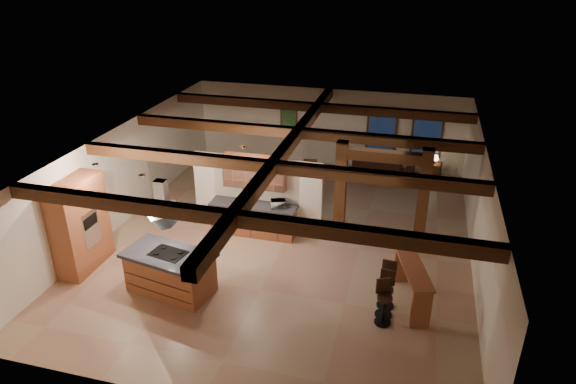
# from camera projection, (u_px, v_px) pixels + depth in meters

# --- Properties ---
(ground) EXTENTS (12.00, 12.00, 0.00)m
(ground) POSITION_uv_depth(u_px,v_px,m) (286.00, 240.00, 14.55)
(ground) COLOR tan
(ground) RESTS_ON ground
(room_walls) EXTENTS (12.00, 12.00, 12.00)m
(room_walls) POSITION_uv_depth(u_px,v_px,m) (286.00, 182.00, 13.79)
(room_walls) COLOR white
(room_walls) RESTS_ON ground
(ceiling_beams) EXTENTS (10.00, 12.00, 0.28)m
(ceiling_beams) POSITION_uv_depth(u_px,v_px,m) (286.00, 148.00, 13.38)
(ceiling_beams) COLOR #3C1C0F
(ceiling_beams) RESTS_ON room_walls
(timber_posts) EXTENTS (2.50, 0.30, 2.90)m
(timber_posts) POSITION_uv_depth(u_px,v_px,m) (382.00, 185.00, 13.66)
(timber_posts) COLOR #3C1C0F
(timber_posts) RESTS_ON ground
(partition_wall) EXTENTS (3.80, 0.18, 2.20)m
(partition_wall) POSITION_uv_depth(u_px,v_px,m) (257.00, 193.00, 14.75)
(partition_wall) COLOR white
(partition_wall) RESTS_ON ground
(pantry_cabinet) EXTENTS (0.67, 1.60, 2.40)m
(pantry_cabinet) POSITION_uv_depth(u_px,v_px,m) (80.00, 225.00, 12.85)
(pantry_cabinet) COLOR brown
(pantry_cabinet) RESTS_ON ground
(back_counter) EXTENTS (2.50, 0.66, 0.94)m
(back_counter) POSITION_uv_depth(u_px,v_px,m) (254.00, 219.00, 14.68)
(back_counter) COLOR brown
(back_counter) RESTS_ON ground
(upper_display_cabinet) EXTENTS (1.80, 0.36, 0.95)m
(upper_display_cabinet) POSITION_uv_depth(u_px,v_px,m) (255.00, 172.00, 14.27)
(upper_display_cabinet) COLOR brown
(upper_display_cabinet) RESTS_ON partition_wall
(range_hood) EXTENTS (1.10, 1.10, 1.40)m
(range_hood) POSITION_uv_depth(u_px,v_px,m) (165.00, 225.00, 11.63)
(range_hood) COLOR silver
(range_hood) RESTS_ON room_walls
(back_windows) EXTENTS (2.70, 0.07, 1.70)m
(back_windows) POSITION_uv_depth(u_px,v_px,m) (404.00, 133.00, 18.45)
(back_windows) COLOR #3C1C0F
(back_windows) RESTS_ON room_walls
(framed_art) EXTENTS (0.65, 0.05, 0.85)m
(framed_art) POSITION_uv_depth(u_px,v_px,m) (289.00, 118.00, 19.37)
(framed_art) COLOR #3C1C0F
(framed_art) RESTS_ON room_walls
(recessed_cans) EXTENTS (3.16, 2.46, 0.03)m
(recessed_cans) POSITION_uv_depth(u_px,v_px,m) (163.00, 162.00, 12.23)
(recessed_cans) COLOR silver
(recessed_cans) RESTS_ON room_walls
(kitchen_island) EXTENTS (2.29, 1.51, 1.05)m
(kitchen_island) POSITION_uv_depth(u_px,v_px,m) (170.00, 272.00, 12.16)
(kitchen_island) COLOR brown
(kitchen_island) RESTS_ON ground
(dining_table) EXTENTS (2.11, 1.53, 0.67)m
(dining_table) POSITION_uv_depth(u_px,v_px,m) (286.00, 190.00, 16.75)
(dining_table) COLOR #3A1E0E
(dining_table) RESTS_ON ground
(sofa) EXTENTS (2.29, 1.51, 0.62)m
(sofa) POSITION_uv_depth(u_px,v_px,m) (383.00, 166.00, 18.72)
(sofa) COLOR black
(sofa) RESTS_ON ground
(microwave) EXTENTS (0.47, 0.40, 0.22)m
(microwave) POSITION_uv_depth(u_px,v_px,m) (278.00, 204.00, 14.26)
(microwave) COLOR #BBBBC0
(microwave) RESTS_ON back_counter
(bar_counter) EXTENTS (0.99, 1.95, 0.99)m
(bar_counter) POSITION_uv_depth(u_px,v_px,m) (412.00, 279.00, 11.67)
(bar_counter) COLOR brown
(bar_counter) RESTS_ON ground
(side_table) EXTENTS (0.56, 0.56, 0.59)m
(side_table) POSITION_uv_depth(u_px,v_px,m) (433.00, 171.00, 18.33)
(side_table) COLOR #3C1C0F
(side_table) RESTS_ON ground
(table_lamp) EXTENTS (0.26, 0.26, 0.30)m
(table_lamp) POSITION_uv_depth(u_px,v_px,m) (435.00, 158.00, 18.11)
(table_lamp) COLOR black
(table_lamp) RESTS_ON side_table
(bar_stool_a) EXTENTS (0.39, 0.39, 1.11)m
(bar_stool_a) POSITION_uv_depth(u_px,v_px,m) (385.00, 294.00, 11.33)
(bar_stool_a) COLOR black
(bar_stool_a) RESTS_ON ground
(bar_stool_b) EXTENTS (0.40, 0.41, 1.06)m
(bar_stool_b) POSITION_uv_depth(u_px,v_px,m) (384.00, 302.00, 11.11)
(bar_stool_b) COLOR black
(bar_stool_b) RESTS_ON ground
(bar_stool_c) EXTENTS (0.39, 0.40, 1.13)m
(bar_stool_c) POSITION_uv_depth(u_px,v_px,m) (387.00, 284.00, 11.63)
(bar_stool_c) COLOR black
(bar_stool_c) RESTS_ON ground
(dining_chairs) EXTENTS (2.17, 2.17, 1.26)m
(dining_chairs) POSITION_uv_depth(u_px,v_px,m) (286.00, 182.00, 16.62)
(dining_chairs) COLOR #3C1C0F
(dining_chairs) RESTS_ON ground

